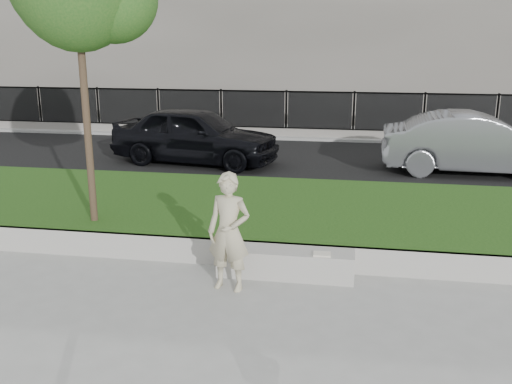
% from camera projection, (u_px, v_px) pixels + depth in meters
% --- Properties ---
extents(ground, '(90.00, 90.00, 0.00)m').
position_uv_depth(ground, '(224.00, 296.00, 7.53)').
color(ground, gray).
rests_on(ground, ground).
extents(grass_bank, '(34.00, 4.00, 0.40)m').
position_uv_depth(grass_bank, '(260.00, 214.00, 10.33)').
color(grass_bank, black).
rests_on(grass_bank, ground).
extents(grass_kerb, '(34.00, 0.08, 0.40)m').
position_uv_depth(grass_kerb, '(239.00, 253.00, 8.46)').
color(grass_kerb, '#9F9C95').
rests_on(grass_kerb, ground).
extents(street, '(34.00, 7.00, 0.04)m').
position_uv_depth(street, '(293.00, 161.00, 15.60)').
color(street, black).
rests_on(street, ground).
extents(far_pavement, '(34.00, 3.00, 0.12)m').
position_uv_depth(far_pavement, '(306.00, 133.00, 19.87)').
color(far_pavement, gray).
rests_on(far_pavement, ground).
extents(iron_fence, '(32.00, 0.30, 1.50)m').
position_uv_depth(iron_fence, '(304.00, 123.00, 18.79)').
color(iron_fence, slate).
rests_on(iron_fence, far_pavement).
extents(stone_bench, '(1.94, 0.49, 0.40)m').
position_uv_depth(stone_bench, '(285.00, 262.00, 8.12)').
color(stone_bench, '#9F9C95').
rests_on(stone_bench, ground).
extents(man, '(0.64, 0.48, 1.61)m').
position_uv_depth(man, '(229.00, 232.00, 7.55)').
color(man, '#BAB18F').
rests_on(man, ground).
extents(book, '(0.24, 0.18, 0.03)m').
position_uv_depth(book, '(322.00, 254.00, 7.85)').
color(book, beige).
rests_on(book, stone_bench).
extents(car_dark, '(4.66, 2.49, 1.51)m').
position_uv_depth(car_dark, '(195.00, 135.00, 15.03)').
color(car_dark, black).
rests_on(car_dark, street).
extents(car_silver, '(4.56, 1.68, 1.49)m').
position_uv_depth(car_silver, '(477.00, 144.00, 13.88)').
color(car_silver, gray).
rests_on(car_silver, street).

